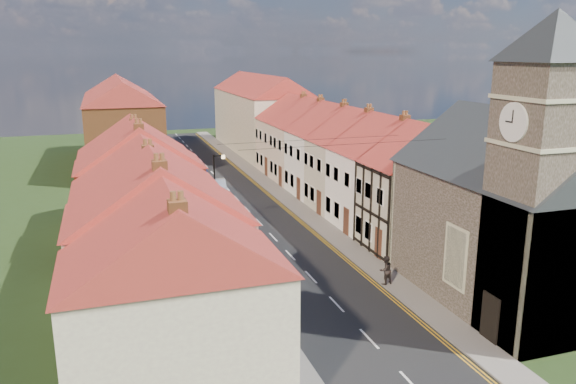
% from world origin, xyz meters
% --- Properties ---
extents(ground, '(160.00, 160.00, 0.00)m').
position_xyz_m(ground, '(0.00, 0.00, 0.00)').
color(ground, '#223717').
rests_on(ground, ground).
extents(road, '(7.00, 90.00, 0.02)m').
position_xyz_m(road, '(0.00, 30.00, 0.01)').
color(road, black).
rests_on(road, ground).
extents(pavement_left, '(1.80, 90.00, 0.12)m').
position_xyz_m(pavement_left, '(-4.40, 30.00, 0.06)').
color(pavement_left, slate).
rests_on(pavement_left, ground).
extents(pavement_right, '(1.80, 90.00, 0.12)m').
position_xyz_m(pavement_right, '(4.40, 30.00, 0.06)').
color(pavement_right, slate).
rests_on(pavement_right, ground).
extents(church, '(11.25, 14.25, 15.20)m').
position_xyz_m(church, '(9.36, 3.32, 5.88)').
color(church, '#3A3428').
rests_on(church, ground).
extents(cottage_r_tudor, '(8.30, 5.20, 9.00)m').
position_xyz_m(cottage_r_tudor, '(9.27, 12.70, 4.47)').
color(cottage_r_tudor, beige).
rests_on(cottage_r_tudor, ground).
extents(cottage_r_white_near, '(8.30, 6.00, 9.00)m').
position_xyz_m(cottage_r_white_near, '(9.30, 18.10, 4.47)').
color(cottage_r_white_near, white).
rests_on(cottage_r_white_near, ground).
extents(cottage_r_cream_mid, '(8.30, 5.20, 9.00)m').
position_xyz_m(cottage_r_cream_mid, '(9.30, 23.50, 4.48)').
color(cottage_r_cream_mid, beige).
rests_on(cottage_r_cream_mid, ground).
extents(cottage_r_pink, '(8.30, 6.00, 9.00)m').
position_xyz_m(cottage_r_pink, '(9.30, 28.90, 4.47)').
color(cottage_r_pink, white).
rests_on(cottage_r_pink, ground).
extents(cottage_r_white_far, '(8.30, 5.20, 9.00)m').
position_xyz_m(cottage_r_white_far, '(9.30, 34.30, 4.48)').
color(cottage_r_white_far, beige).
rests_on(cottage_r_white_far, ground).
extents(cottage_r_cream_far, '(8.30, 6.00, 9.00)m').
position_xyz_m(cottage_r_cream_far, '(9.30, 39.70, 4.47)').
color(cottage_r_cream_far, beige).
rests_on(cottage_r_cream_far, ground).
extents(cottage_l_brick_near, '(8.30, 5.70, 8.80)m').
position_xyz_m(cottage_l_brick_near, '(-9.30, -0.25, 4.37)').
color(cottage_l_brick_near, beige).
rests_on(cottage_l_brick_near, ground).
extents(cottage_l_cream, '(8.30, 6.30, 9.10)m').
position_xyz_m(cottage_l_cream, '(-9.30, 5.55, 4.52)').
color(cottage_l_cream, beige).
rests_on(cottage_l_cream, ground).
extents(cottage_l_white, '(8.30, 6.90, 8.80)m').
position_xyz_m(cottage_l_white, '(-9.30, 11.95, 4.37)').
color(cottage_l_white, white).
rests_on(cottage_l_white, ground).
extents(cottage_l_brick_mid, '(8.30, 5.70, 9.10)m').
position_xyz_m(cottage_l_brick_mid, '(-9.30, 18.05, 4.53)').
color(cottage_l_brick_mid, brown).
rests_on(cottage_l_brick_mid, ground).
extents(cottage_l_pink, '(8.30, 6.30, 8.80)m').
position_xyz_m(cottage_l_pink, '(-9.30, 23.85, 4.37)').
color(cottage_l_pink, beige).
rests_on(cottage_l_pink, ground).
extents(block_right_far, '(8.30, 24.20, 10.50)m').
position_xyz_m(block_right_far, '(9.30, 55.00, 5.29)').
color(block_right_far, beige).
rests_on(block_right_far, ground).
extents(block_left_far, '(8.30, 24.20, 10.50)m').
position_xyz_m(block_left_far, '(-9.30, 50.00, 5.29)').
color(block_left_far, brown).
rests_on(block_left_far, ground).
extents(lamppost, '(0.88, 0.15, 6.00)m').
position_xyz_m(lamppost, '(-3.81, 20.00, 3.54)').
color(lamppost, black).
rests_on(lamppost, pavement_left).
extents(car_near, '(2.90, 4.51, 1.43)m').
position_xyz_m(car_near, '(-3.20, 10.59, 0.71)').
color(car_near, black).
rests_on(car_near, ground).
extents(car_mid, '(1.96, 4.74, 1.53)m').
position_xyz_m(car_mid, '(-1.50, 31.73, 0.76)').
color(car_mid, '#9FA1A7').
rests_on(car_mid, ground).
extents(car_far, '(2.18, 4.24, 1.18)m').
position_xyz_m(car_far, '(-1.66, 43.01, 0.59)').
color(car_far, navy).
rests_on(car_far, ground).
extents(pedestrian_left, '(0.69, 0.48, 1.79)m').
position_xyz_m(pedestrian_left, '(-5.10, 6.08, 1.02)').
color(pedestrian_left, '#242328').
rests_on(pedestrian_left, pavement_left).
extents(pedestrian_right, '(0.97, 0.82, 1.75)m').
position_xyz_m(pedestrian_right, '(3.70, 7.43, 0.99)').
color(pedestrian_right, '#292220').
rests_on(pedestrian_right, pavement_right).
extents(pedestrian_left_b, '(0.71, 0.54, 1.73)m').
position_xyz_m(pedestrian_left_b, '(-3.70, 12.25, 0.98)').
color(pedestrian_left_b, black).
rests_on(pedestrian_left_b, pavement_left).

